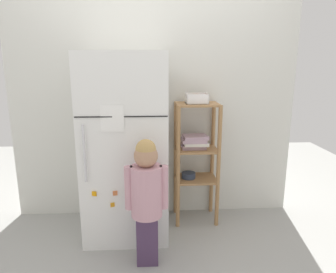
% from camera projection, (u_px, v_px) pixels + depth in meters
% --- Properties ---
extents(ground_plane, '(6.00, 6.00, 0.00)m').
position_uv_depth(ground_plane, '(156.00, 229.00, 2.79)').
color(ground_plane, '#999993').
extents(kitchen_wall_back, '(2.67, 0.03, 2.06)m').
position_uv_depth(kitchen_wall_back, '(154.00, 111.00, 2.91)').
color(kitchen_wall_back, silver).
rests_on(kitchen_wall_back, ground).
extents(refrigerator, '(0.69, 0.68, 1.56)m').
position_uv_depth(refrigerator, '(126.00, 146.00, 2.62)').
color(refrigerator, white).
rests_on(refrigerator, ground).
extents(child_standing, '(0.31, 0.23, 0.96)m').
position_uv_depth(child_standing, '(146.00, 191.00, 2.19)').
color(child_standing, '#473250').
rests_on(child_standing, ground).
extents(pantry_shelf_unit, '(0.40, 0.31, 1.12)m').
position_uv_depth(pantry_shelf_unit, '(195.00, 152.00, 2.83)').
color(pantry_shelf_unit, '#9E7247').
rests_on(pantry_shelf_unit, ground).
extents(fruit_bin, '(0.19, 0.18, 0.09)m').
position_uv_depth(fruit_bin, '(198.00, 99.00, 2.73)').
color(fruit_bin, white).
rests_on(fruit_bin, pantry_shelf_unit).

